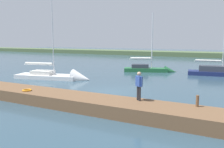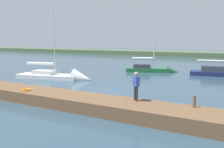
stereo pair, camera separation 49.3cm
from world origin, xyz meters
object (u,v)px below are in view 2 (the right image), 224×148
Objects in this scene: sailboat_inner_slip at (154,71)px; sailboat_behind_pier at (62,78)px; person_on_dock at (136,84)px; life_ring_buoy at (26,90)px; mooring_post_near at (194,101)px.

sailboat_inner_slip is 0.81× the size of sailboat_behind_pier.
sailboat_inner_slip is 19.36m from person_on_dock.
life_ring_buoy is at bearing 136.16° from person_on_dock.
mooring_post_near is 0.06× the size of sailboat_behind_pier.
person_on_dock is (-12.45, 7.70, 1.63)m from sailboat_behind_pier.
sailboat_behind_pier is 6.27× the size of person_on_dock.
mooring_post_near is 0.36× the size of person_on_dock.
sailboat_behind_pier is at bearing -25.33° from mooring_post_near.
sailboat_inner_slip is (-2.75, -19.71, -0.66)m from life_ring_buoy.
mooring_post_near is at bearing -173.02° from life_ring_buoy.
sailboat_behind_pier is (4.37, -8.85, -0.67)m from life_ring_buoy.
life_ring_buoy is 19.91m from sailboat_inner_slip.
sailboat_behind_pier reaches higher than mooring_post_near.
sailboat_inner_slip reaches higher than life_ring_buoy.
mooring_post_near is 17.46m from sailboat_behind_pier.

